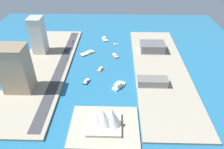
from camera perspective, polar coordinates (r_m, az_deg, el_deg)
ground_plane at (r=289.68m, az=-2.81°, el=1.40°), size 440.00×440.00×0.00m
quay_west at (r=294.28m, az=12.88°, el=1.34°), size 70.00×240.00×2.49m
quay_east at (r=305.25m, az=-17.94°, el=1.75°), size 70.00×240.00×2.49m
peninsula_point at (r=211.86m, az=-2.08°, el=-13.73°), size 66.80×53.24×2.00m
road_strip at (r=297.44m, az=-13.56°, el=1.93°), size 12.66×228.00×0.15m
sailboat_small_white at (r=352.10m, az=1.18°, el=8.13°), size 9.83×4.60×11.51m
water_taxi_orange at (r=287.51m, az=-3.12°, el=1.44°), size 9.06×10.75×3.90m
ferry_white_commuter at (r=256.53m, az=1.78°, el=-2.94°), size 17.37×19.82×6.61m
patrol_launch_navy at (r=266.73m, az=-6.88°, el=-1.83°), size 8.23×13.26×3.95m
barge_flat_brown at (r=328.43m, az=-6.55°, el=5.80°), size 23.26×20.95×3.09m
catamaran_blue at (r=368.88m, az=-1.98°, el=9.50°), size 13.19×16.94×4.18m
tugboat_red at (r=318.58m, az=0.87°, el=5.11°), size 10.42×13.76×3.62m
hotel_broad_white at (r=333.86m, az=-19.28°, el=9.93°), size 19.80×22.66×53.37m
warehouse_low_gray at (r=332.65m, az=10.79°, el=7.30°), size 37.41×26.97×12.57m
apartment_midrise_tan at (r=258.39m, az=-24.56°, el=1.36°), size 32.17×25.23×55.71m
carpark_squat_concrete at (r=259.31m, az=10.80°, el=-1.90°), size 36.79×15.30×9.05m
suv_black at (r=337.14m, az=-12.50°, el=6.43°), size 1.97×4.77×1.59m
hatchback_blue at (r=341.70m, az=-10.81°, el=7.05°), size 1.81×4.76×1.49m
sedan_silver at (r=353.92m, az=-10.75°, el=8.10°), size 2.03×4.79×1.76m
pickup_red at (r=362.65m, az=-10.51°, el=8.81°), size 2.01×4.61×1.67m
traffic_light_waterfront at (r=304.84m, az=-11.71°, el=4.02°), size 0.36×0.36×6.50m
opera_landmark at (r=204.76m, az=-1.67°, el=-11.99°), size 32.88×29.68×22.88m
park_tree_cluster at (r=330.54m, az=12.97°, el=6.59°), size 17.10×11.13×8.02m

